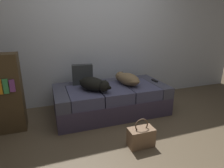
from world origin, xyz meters
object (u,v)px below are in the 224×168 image
couch (111,99)px  dog_dark (94,84)px  dog_tan (127,79)px  handbag (141,137)px  tv_remote (155,81)px  bookshelf (0,94)px  throw_pillow (82,75)px

couch → dog_dark: 0.49m
dog_tan → handbag: (-0.24, -1.01, -0.45)m
tv_remote → dog_tan: bearing=177.6°
dog_dark → bookshelf: (-1.30, 0.08, -0.03)m
handbag → couch: bearing=92.1°
handbag → bookshelf: 1.97m
tv_remote → bookshelf: bookshelf is taller
handbag → bookshelf: bookshelf is taller
dog_tan → tv_remote: dog_tan is taller
dog_dark → tv_remote: size_ratio=3.67×
couch → dog_tan: bearing=-3.4°
tv_remote → bookshelf: (-2.45, -0.05, 0.07)m
tv_remote → handbag: size_ratio=0.40×
couch → dog_dark: size_ratio=3.36×
dog_tan → tv_remote: size_ratio=3.85×
handbag → dog_tan: bearing=76.5°
couch → handbag: couch is taller
couch → throw_pillow: size_ratio=5.45×
tv_remote → throw_pillow: 1.29m
dog_dark → tv_remote: bearing=6.5°
dog_tan → bookshelf: bearing=-179.0°
throw_pillow → handbag: size_ratio=0.90×
dog_tan → handbag: 1.14m
throw_pillow → bookshelf: bearing=-165.5°
throw_pillow → bookshelf: 1.24m
dog_dark → throw_pillow: 0.41m
throw_pillow → handbag: (0.46, -1.29, -0.52)m
dog_tan → throw_pillow: size_ratio=1.70×
couch → throw_pillow: bearing=148.5°
dog_tan → tv_remote: bearing=1.2°
throw_pillow → dog_dark: bearing=-75.1°
throw_pillow → dog_tan: bearing=-21.4°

